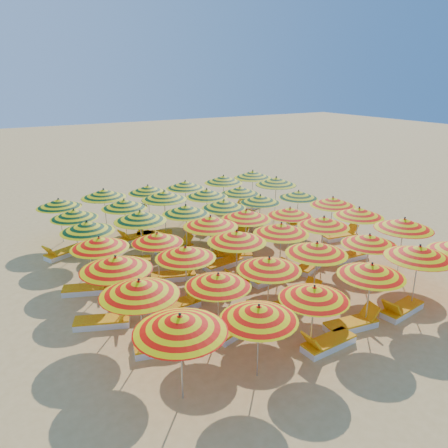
% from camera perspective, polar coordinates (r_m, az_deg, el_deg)
% --- Properties ---
extents(ground, '(120.00, 120.00, 0.00)m').
position_cam_1_polar(ground, '(18.39, 0.79, -5.16)').
color(ground, '#DFAE63').
rests_on(ground, ground).
extents(umbrella_0, '(2.73, 2.73, 2.36)m').
position_cam_1_polar(umbrella_0, '(10.29, -5.76, -12.82)').
color(umbrella_0, silver).
rests_on(umbrella_0, ground).
extents(umbrella_1, '(2.47, 2.47, 2.12)m').
position_cam_1_polar(umbrella_1, '(11.11, 4.57, -11.50)').
color(umbrella_1, silver).
rests_on(umbrella_1, ground).
extents(umbrella_2, '(2.11, 2.11, 2.07)m').
position_cam_1_polar(umbrella_2, '(12.33, 11.69, -8.82)').
color(umbrella_2, silver).
rests_on(umbrella_2, ground).
extents(umbrella_3, '(2.49, 2.49, 2.16)m').
position_cam_1_polar(umbrella_3, '(13.97, 18.71, -5.72)').
color(umbrella_3, silver).
rests_on(umbrella_3, ground).
extents(umbrella_4, '(2.89, 2.89, 2.33)m').
position_cam_1_polar(umbrella_4, '(15.52, 24.16, -3.36)').
color(umbrella_4, silver).
rests_on(umbrella_4, ground).
extents(umbrella_6, '(2.62, 2.62, 2.33)m').
position_cam_1_polar(umbrella_6, '(12.08, -11.01, -8.18)').
color(umbrella_6, silver).
rests_on(umbrella_6, ground).
extents(umbrella_7, '(2.17, 2.17, 2.08)m').
position_cam_1_polar(umbrella_7, '(12.78, -0.76, -7.34)').
color(umbrella_7, silver).
rests_on(umbrella_7, ground).
extents(umbrella_8, '(2.66, 2.66, 2.16)m').
position_cam_1_polar(umbrella_8, '(13.72, 5.92, -5.20)').
color(umbrella_8, silver).
rests_on(umbrella_8, ground).
extents(umbrella_9, '(2.78, 2.78, 2.23)m').
position_cam_1_polar(umbrella_9, '(15.02, 12.02, -3.10)').
color(umbrella_9, silver).
rests_on(umbrella_9, ground).
extents(umbrella_10, '(2.16, 2.16, 2.11)m').
position_cam_1_polar(umbrella_10, '(16.62, 18.45, -1.94)').
color(umbrella_10, silver).
rests_on(umbrella_10, ground).
extents(umbrella_11, '(2.73, 2.73, 2.36)m').
position_cam_1_polar(umbrella_11, '(18.12, 22.46, 0.02)').
color(umbrella_11, silver).
rests_on(umbrella_11, ground).
extents(umbrella_12, '(2.78, 2.78, 2.35)m').
position_cam_1_polar(umbrella_12, '(13.66, -13.95, -5.02)').
color(umbrella_12, silver).
rests_on(umbrella_12, ground).
extents(umbrella_13, '(2.18, 2.18, 2.16)m').
position_cam_1_polar(umbrella_13, '(14.57, -5.06, -3.71)').
color(umbrella_13, silver).
rests_on(umbrella_13, ground).
extents(umbrella_14, '(2.22, 2.22, 2.27)m').
position_cam_1_polar(umbrella_14, '(15.66, 1.69, -1.64)').
color(umbrella_14, silver).
rests_on(umbrella_14, ground).
extents(umbrella_15, '(2.56, 2.56, 2.26)m').
position_cam_1_polar(umbrella_15, '(16.65, 7.49, -0.59)').
color(umbrella_15, silver).
rests_on(umbrella_15, ground).
extents(umbrella_16, '(2.52, 2.52, 2.20)m').
position_cam_1_polar(umbrella_16, '(17.89, 12.89, 0.30)').
color(umbrella_16, silver).
rests_on(umbrella_16, ground).
extents(umbrella_17, '(2.22, 2.22, 2.25)m').
position_cam_1_polar(umbrella_17, '(19.39, 17.20, 1.49)').
color(umbrella_17, silver).
rests_on(umbrella_17, ground).
extents(umbrella_18, '(2.08, 2.08, 2.17)m').
position_cam_1_polar(umbrella_18, '(15.93, -15.96, -2.36)').
color(umbrella_18, silver).
rests_on(umbrella_18, ground).
extents(umbrella_19, '(2.19, 2.19, 2.04)m').
position_cam_1_polar(umbrella_19, '(16.29, -8.71, -1.80)').
color(umbrella_19, silver).
rests_on(umbrella_19, ground).
extents(umbrella_20, '(2.29, 2.29, 2.32)m').
position_cam_1_polar(umbrella_20, '(17.13, -1.78, 0.33)').
color(umbrella_20, silver).
rests_on(umbrella_20, ground).
extents(umbrella_21, '(2.34, 2.34, 2.23)m').
position_cam_1_polar(umbrella_21, '(18.30, 2.91, 1.26)').
color(umbrella_21, silver).
rests_on(umbrella_21, ground).
extents(umbrella_22, '(2.47, 2.47, 2.07)m').
position_cam_1_polar(umbrella_22, '(19.34, 8.61, 1.60)').
color(umbrella_22, silver).
rests_on(umbrella_22, ground).
extents(umbrella_23, '(2.64, 2.64, 2.21)m').
position_cam_1_polar(umbrella_23, '(20.88, 14.01, 2.88)').
color(umbrella_23, silver).
rests_on(umbrella_23, ground).
extents(umbrella_24, '(2.29, 2.29, 2.21)m').
position_cam_1_polar(umbrella_24, '(17.65, -17.44, -0.31)').
color(umbrella_24, silver).
rests_on(umbrella_24, ground).
extents(umbrella_25, '(2.58, 2.58, 2.30)m').
position_cam_1_polar(umbrella_25, '(18.16, -10.89, 1.01)').
color(umbrella_25, silver).
rests_on(umbrella_25, ground).
extents(umbrella_26, '(2.55, 2.55, 2.20)m').
position_cam_1_polar(umbrella_26, '(19.10, -5.01, 1.89)').
color(umbrella_26, silver).
rests_on(umbrella_26, ground).
extents(umbrella_27, '(2.33, 2.33, 2.19)m').
position_cam_1_polar(umbrella_27, '(19.89, -0.01, 2.61)').
color(umbrella_27, silver).
rests_on(umbrella_27, ground).
extents(umbrella_28, '(2.54, 2.54, 2.07)m').
position_cam_1_polar(umbrella_28, '(21.23, 4.75, 3.29)').
color(umbrella_28, silver).
rests_on(umbrella_28, ground).
extents(umbrella_29, '(2.33, 2.33, 2.06)m').
position_cam_1_polar(umbrella_29, '(22.32, 9.70, 3.83)').
color(umbrella_29, silver).
rests_on(umbrella_29, ground).
extents(umbrella_30, '(2.63, 2.63, 2.13)m').
position_cam_1_polar(umbrella_30, '(19.70, -19.01, 1.24)').
color(umbrella_30, silver).
rests_on(umbrella_30, ground).
extents(umbrella_31, '(2.61, 2.61, 2.21)m').
position_cam_1_polar(umbrella_31, '(20.37, -12.90, 2.59)').
color(umbrella_31, silver).
rests_on(umbrella_31, ground).
extents(umbrella_32, '(2.85, 2.85, 2.33)m').
position_cam_1_polar(umbrella_32, '(21.08, -7.81, 3.72)').
color(umbrella_32, silver).
rests_on(umbrella_32, ground).
extents(umbrella_33, '(2.77, 2.77, 2.23)m').
position_cam_1_polar(umbrella_33, '(21.68, -2.27, 4.06)').
color(umbrella_33, silver).
rests_on(umbrella_33, ground).
extents(umbrella_34, '(2.51, 2.51, 2.13)m').
position_cam_1_polar(umbrella_34, '(22.56, 2.11, 4.42)').
color(umbrella_34, silver).
rests_on(umbrella_34, ground).
extents(umbrella_35, '(2.37, 2.37, 2.36)m').
position_cam_1_polar(umbrella_35, '(23.85, 6.82, 5.58)').
color(umbrella_35, silver).
rests_on(umbrella_35, ground).
extents(umbrella_36, '(2.32, 2.32, 2.16)m').
position_cam_1_polar(umbrella_36, '(21.55, -20.78, 2.57)').
color(umbrella_36, silver).
rests_on(umbrella_36, ground).
extents(umbrella_37, '(2.43, 2.43, 2.32)m').
position_cam_1_polar(umbrella_37, '(22.06, -15.44, 3.87)').
color(umbrella_37, silver).
rests_on(umbrella_37, ground).
extents(umbrella_38, '(2.69, 2.69, 2.18)m').
position_cam_1_polar(umbrella_38, '(22.96, -9.91, 4.51)').
color(umbrella_38, silver).
rests_on(umbrella_38, ground).
extents(umbrella_39, '(2.69, 2.69, 2.18)m').
position_cam_1_polar(umbrella_39, '(23.64, -5.08, 5.14)').
color(umbrella_39, silver).
rests_on(umbrella_39, ground).
extents(umbrella_40, '(2.20, 2.20, 2.28)m').
position_cam_1_polar(umbrella_40, '(24.45, -0.06, 5.87)').
color(umbrella_40, silver).
rests_on(umbrella_40, ground).
extents(umbrella_41, '(2.41, 2.41, 2.33)m').
position_cam_1_polar(umbrella_41, '(25.54, 3.77, 6.49)').
color(umbrella_41, silver).
rests_on(umbrella_41, ground).
extents(lounger_0, '(1.76, 0.67, 0.69)m').
position_cam_1_polar(lounger_0, '(13.37, 13.36, -14.90)').
color(lounger_0, white).
rests_on(lounger_0, ground).
extents(lounger_1, '(1.80, 0.82, 0.69)m').
position_cam_1_polar(lounger_1, '(14.46, 16.38, -12.40)').
color(lounger_1, white).
rests_on(lounger_1, ground).
extents(lounger_2, '(1.80, 0.82, 0.69)m').
position_cam_1_polar(lounger_2, '(15.79, 22.17, -10.29)').
color(lounger_2, white).
rests_on(lounger_2, ground).
extents(lounger_3, '(1.82, 0.99, 0.69)m').
position_cam_1_polar(lounger_3, '(13.03, -7.57, -15.49)').
color(lounger_3, white).
rests_on(lounger_3, ground).
extents(lounger_4, '(1.83, 1.08, 0.69)m').
position_cam_1_polar(lounger_4, '(13.76, 1.78, -13.30)').
color(lounger_4, white).
rests_on(lounger_4, ground).
extents(lounger_5, '(1.75, 0.63, 0.69)m').
position_cam_1_polar(lounger_5, '(14.90, 7.39, -10.76)').
color(lounger_5, white).
rests_on(lounger_5, ground).
extents(lounger_6, '(1.82, 0.99, 0.69)m').
position_cam_1_polar(lounger_6, '(15.51, 10.04, -9.65)').
color(lounger_6, white).
rests_on(lounger_6, ground).
extents(lounger_7, '(1.82, 1.18, 0.69)m').
position_cam_1_polar(lounger_7, '(14.54, -15.45, -12.14)').
color(lounger_7, white).
rests_on(lounger_7, ground).
extents(lounger_8, '(1.76, 0.68, 0.69)m').
position_cam_1_polar(lounger_8, '(14.95, -6.24, -10.59)').
color(lounger_8, white).
rests_on(lounger_8, ground).
extents(lounger_9, '(1.75, 0.65, 0.69)m').
position_cam_1_polar(lounger_9, '(16.70, 2.95, -7.20)').
color(lounger_9, white).
rests_on(lounger_9, ground).
extents(lounger_10, '(1.79, 0.78, 0.69)m').
position_cam_1_polar(lounger_10, '(16.96, 6.15, -6.86)').
color(lounger_10, white).
rests_on(lounger_10, ground).
extents(lounger_11, '(1.82, 1.25, 0.69)m').
position_cam_1_polar(lounger_11, '(18.21, 11.27, -5.27)').
color(lounger_11, white).
rests_on(lounger_11, ground).
extents(lounger_12, '(1.75, 0.64, 0.69)m').
position_cam_1_polar(lounger_12, '(19.50, 16.15, -4.02)').
color(lounger_12, white).
rests_on(lounger_12, ground).
extents(lounger_13, '(1.83, 1.15, 0.69)m').
position_cam_1_polar(lounger_13, '(16.70, -17.28, -8.09)').
color(lounger_13, white).
rests_on(lounger_13, ground).
extents(lounger_14, '(1.83, 1.09, 0.69)m').
position_cam_1_polar(lounger_14, '(17.07, -6.48, -6.70)').
color(lounger_14, white).
rests_on(lounger_14, ground).
extents(lounger_15, '(1.80, 0.81, 0.69)m').
position_cam_1_polar(lounger_15, '(18.05, 0.02, -5.10)').
color(lounger_15, white).
rests_on(lounger_15, ground).
extents(lounger_16, '(1.82, 1.24, 0.69)m').
position_cam_1_polar(lounger_16, '(18.81, 0.91, -4.09)').
color(lounger_16, white).
rests_on(lounger_16, ground).
extents(lounger_17, '(1.79, 0.81, 0.69)m').
position_cam_1_polar(lounger_17, '(21.75, 14.97, -1.53)').
color(lounger_17, white).
rests_on(lounger_17, ground).
extents(lounger_18, '(1.82, 1.17, 0.69)m').
position_cam_1_polar(lounger_18, '(18.67, -12.31, -4.72)').
color(lounger_18, white).
rests_on(lounger_18, ground).
extents(lounger_19, '(1.77, 0.72, 0.69)m').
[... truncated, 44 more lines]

